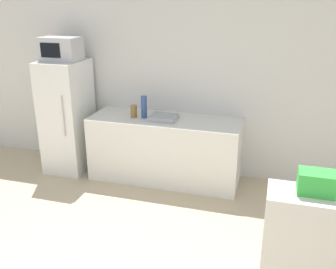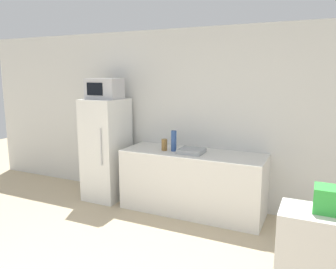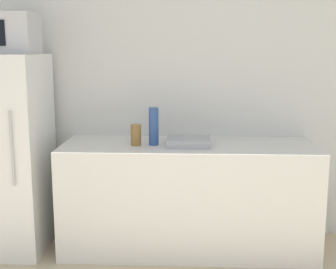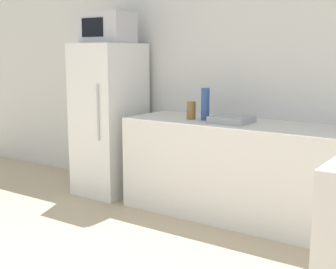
# 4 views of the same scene
# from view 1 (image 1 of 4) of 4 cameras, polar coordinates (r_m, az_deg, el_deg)

# --- Properties ---
(wall_back) EXTENTS (8.00, 0.06, 2.60)m
(wall_back) POSITION_cam_1_polar(r_m,az_deg,el_deg) (5.22, -1.03, 8.35)
(wall_back) COLOR silver
(wall_back) RESTS_ON ground_plane
(refrigerator) EXTENTS (0.56, 0.69, 1.57)m
(refrigerator) POSITION_cam_1_polar(r_m,az_deg,el_deg) (5.48, -15.07, 2.67)
(refrigerator) COLOR white
(refrigerator) RESTS_ON ground_plane
(microwave) EXTENTS (0.51, 0.35, 0.31)m
(microwave) POSITION_cam_1_polar(r_m,az_deg,el_deg) (5.29, -16.02, 12.43)
(microwave) COLOR #BCBCC1
(microwave) RESTS_ON refrigerator
(counter) EXTENTS (2.01, 0.70, 0.87)m
(counter) POSITION_cam_1_polar(r_m,az_deg,el_deg) (5.08, -0.44, -2.22)
(counter) COLOR silver
(counter) RESTS_ON ground_plane
(sink_basin) EXTENTS (0.34, 0.31, 0.06)m
(sink_basin) POSITION_cam_1_polar(r_m,az_deg,el_deg) (4.88, -0.66, 2.62)
(sink_basin) COLOR #9EA3A8
(sink_basin) RESTS_ON counter
(bottle_tall) EXTENTS (0.08, 0.08, 0.29)m
(bottle_tall) POSITION_cam_1_polar(r_m,az_deg,el_deg) (4.93, -3.68, 4.19)
(bottle_tall) COLOR #2D4C8C
(bottle_tall) RESTS_ON counter
(bottle_short) EXTENTS (0.08, 0.08, 0.16)m
(bottle_short) POSITION_cam_1_polar(r_m,az_deg,el_deg) (4.98, -5.23, 3.53)
(bottle_short) COLOR olive
(bottle_short) RESTS_ON counter
(shelf_cabinet) EXTENTS (0.79, 0.33, 1.08)m
(shelf_cabinet) POSITION_cam_1_polar(r_m,az_deg,el_deg) (3.11, 21.58, -17.48)
(shelf_cabinet) COLOR silver
(shelf_cabinet) RESTS_ON ground_plane
(basket) EXTENTS (0.25, 0.17, 0.16)m
(basket) POSITION_cam_1_polar(r_m,az_deg,el_deg) (2.80, 21.65, -6.81)
(basket) COLOR green
(basket) RESTS_ON shelf_cabinet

